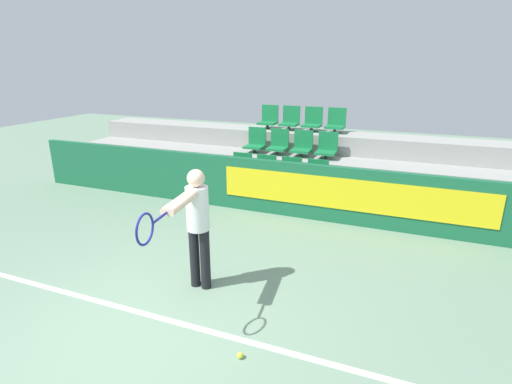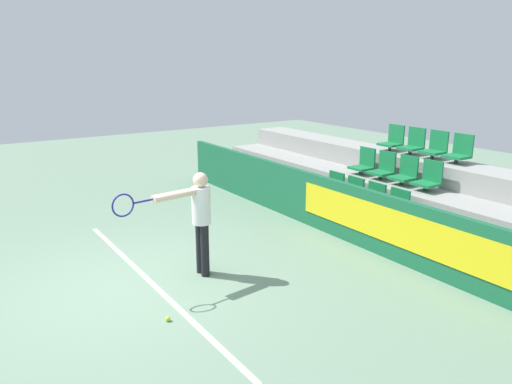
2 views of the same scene
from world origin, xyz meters
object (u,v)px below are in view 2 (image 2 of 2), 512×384
tennis_ball (168,319)px  stadium_chair_11 (459,151)px  stadium_chair_6 (405,173)px  stadium_chair_7 (429,178)px  stadium_chair_0 (333,188)px  stadium_chair_4 (364,163)px  stadium_chair_5 (383,168)px  stadium_chair_8 (393,140)px  stadium_chair_1 (352,194)px  tennis_player (197,214)px  stadium_chair_2 (373,201)px  stadium_chair_3 (396,208)px  stadium_chair_9 (413,143)px  stadium_chair_10 (435,147)px

tennis_ball → stadium_chair_11: bearing=93.3°
stadium_chair_6 → stadium_chair_7: (0.56, 0.00, 0.00)m
stadium_chair_6 → tennis_ball: bearing=-80.5°
stadium_chair_0 → stadium_chair_11: stadium_chair_11 is taller
stadium_chair_7 → stadium_chair_4: bearing=180.0°
stadium_chair_5 → stadium_chair_8: bearing=122.9°
stadium_chair_0 → stadium_chair_4: bearing=90.0°
stadium_chair_7 → stadium_chair_1: bearing=-142.3°
stadium_chair_4 → tennis_ball: stadium_chair_4 is taller
stadium_chair_1 → stadium_chair_11: 2.22m
stadium_chair_5 → tennis_player: bearing=-84.4°
stadium_chair_2 → stadium_chair_3: size_ratio=1.00×
stadium_chair_1 → stadium_chair_5: bearing=90.0°
stadium_chair_2 → stadium_chair_6: size_ratio=1.00×
stadium_chair_7 → tennis_player: bearing=-98.5°
stadium_chair_0 → stadium_chair_6: (1.11, 0.86, 0.43)m
stadium_chair_0 → stadium_chair_9: stadium_chair_9 is taller
stadium_chair_4 → stadium_chair_11: stadium_chair_11 is taller
tennis_ball → stadium_chair_1: bearing=107.7°
stadium_chair_1 → tennis_ball: (1.47, -4.60, -0.62)m
stadium_chair_5 → stadium_chair_6: same height
stadium_chair_10 → stadium_chair_11: bearing=0.0°
stadium_chair_1 → tennis_ball: stadium_chair_1 is taller
stadium_chair_1 → tennis_ball: 4.87m
stadium_chair_3 → stadium_chair_8: bearing=134.2°
stadium_chair_5 → stadium_chair_11: size_ratio=1.00×
stadium_chair_8 → stadium_chair_11: 1.67m
stadium_chair_9 → tennis_ball: 6.65m
stadium_chair_0 → tennis_ball: bearing=-66.2°
stadium_chair_6 → stadium_chair_7: same height
stadium_chair_11 → stadium_chair_9: bearing=180.0°
stadium_chair_11 → stadium_chair_10: bearing=180.0°
stadium_chair_1 → tennis_player: (0.44, -3.63, 0.34)m
stadium_chair_0 → tennis_ball: size_ratio=8.51×
stadium_chair_3 → stadium_chair_2: bearing=180.0°
stadium_chair_0 → stadium_chair_3: bearing=0.0°
stadium_chair_3 → stadium_chair_11: size_ratio=1.00×
stadium_chair_0 → tennis_player: size_ratio=0.35×
stadium_chair_3 → stadium_chair_10: 2.00m
stadium_chair_3 → stadium_chair_8: 2.54m
stadium_chair_2 → tennis_player: tennis_player is taller
stadium_chair_1 → tennis_ball: bearing=-72.3°
stadium_chair_4 → stadium_chair_5: 0.56m
stadium_chair_6 → tennis_ball: (0.92, -5.46, -1.05)m
stadium_chair_8 → stadium_chair_5: bearing=-57.1°
stadium_chair_3 → stadium_chair_6: 1.11m
stadium_chair_6 → stadium_chair_11: size_ratio=1.00×
stadium_chair_2 → stadium_chair_3: bearing=0.0°
stadium_chair_0 → stadium_chair_5: 1.11m
stadium_chair_3 → stadium_chair_11: 1.92m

